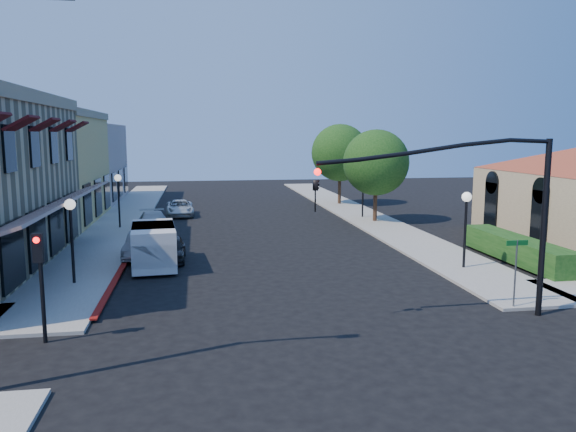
{
  "coord_description": "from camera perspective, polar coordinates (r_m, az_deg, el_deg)",
  "views": [
    {
      "loc": [
        -3.41,
        -15.41,
        6.14
      ],
      "look_at": [
        0.45,
        8.5,
        2.6
      ],
      "focal_mm": 35.0,
      "sensor_mm": 36.0,
      "label": 1
    }
  ],
  "objects": [
    {
      "name": "parked_car_d",
      "position": [
        43.27,
        -10.93,
        0.8
      ],
      "size": [
        2.16,
        4.37,
        1.19
      ],
      "primitive_type": "imported",
      "rotation": [
        0.0,
        0.0,
        0.04
      ],
      "color": "silver",
      "rests_on": "ground"
    },
    {
      "name": "hedge",
      "position": [
        29.36,
        22.13,
        -4.38
      ],
      "size": [
        1.4,
        8.0,
        1.1
      ],
      "primitive_type": "cube",
      "color": "#133E11",
      "rests_on": "ground"
    },
    {
      "name": "yellow_stucco_building",
      "position": [
        43.2,
        -25.48,
        4.41
      ],
      "size": [
        10.0,
        12.0,
        7.6
      ],
      "primitive_type": "cube",
      "color": "tan",
      "rests_on": "ground"
    },
    {
      "name": "lamppost_right_near",
      "position": [
        26.49,
        17.64,
        0.54
      ],
      "size": [
        0.44,
        0.44,
        3.57
      ],
      "color": "black",
      "rests_on": "ground"
    },
    {
      "name": "parked_car_a",
      "position": [
        28.0,
        -11.84,
        -3.29
      ],
      "size": [
        1.4,
        3.49,
        1.19
      ],
      "primitive_type": "imported",
      "rotation": [
        0.0,
        0.0,
        0.0
      ],
      "color": "black",
      "rests_on": "ground"
    },
    {
      "name": "ground",
      "position": [
        16.94,
        3.17,
        -12.95
      ],
      "size": [
        120.0,
        120.0,
        0.0
      ],
      "primitive_type": "plane",
      "color": "black",
      "rests_on": "ground"
    },
    {
      "name": "pink_stucco_building",
      "position": [
        54.83,
        -21.98,
        4.96
      ],
      "size": [
        10.0,
        12.0,
        7.0
      ],
      "primitive_type": "cube",
      "color": "#C09A91",
      "rests_on": "ground"
    },
    {
      "name": "parked_car_b",
      "position": [
        29.07,
        -14.52,
        -2.83
      ],
      "size": [
        1.73,
        4.08,
        1.31
      ],
      "primitive_type": "imported",
      "rotation": [
        0.0,
        0.0,
        -0.09
      ],
      "color": "#989B9D",
      "rests_on": "ground"
    },
    {
      "name": "lamppost_left_near",
      "position": [
        24.2,
        -21.2,
        -0.34
      ],
      "size": [
        0.44,
        0.44,
        3.57
      ],
      "color": "black",
      "rests_on": "ground"
    },
    {
      "name": "signal_mast_arm",
      "position": [
        19.39,
        19.46,
        1.76
      ],
      "size": [
        8.01,
        0.39,
        6.0
      ],
      "color": "black",
      "rests_on": "ground"
    },
    {
      "name": "sidewalk_right",
      "position": [
        44.54,
        6.77,
        0.41
      ],
      "size": [
        3.5,
        50.0,
        0.12
      ],
      "primitive_type": "cube",
      "color": "gray",
      "rests_on": "ground"
    },
    {
      "name": "street_tree_a",
      "position": [
        39.41,
        8.94,
        5.39
      ],
      "size": [
        4.56,
        4.56,
        6.48
      ],
      "color": "#312013",
      "rests_on": "ground"
    },
    {
      "name": "lamppost_right_far",
      "position": [
        41.32,
        7.63,
        3.52
      ],
      "size": [
        0.44,
        0.44,
        3.57
      ],
      "color": "black",
      "rests_on": "ground"
    },
    {
      "name": "curb_red_strip",
      "position": [
        24.46,
        -17.17,
        -6.61
      ],
      "size": [
        0.25,
        10.0,
        0.06
      ],
      "primitive_type": "cube",
      "color": "maroon",
      "rests_on": "ground"
    },
    {
      "name": "street_name_sign",
      "position": [
        21.19,
        22.15,
        -4.41
      ],
      "size": [
        0.8,
        0.06,
        2.5
      ],
      "color": "#595B5E",
      "rests_on": "ground"
    },
    {
      "name": "secondary_signal",
      "position": [
        17.85,
        -23.91,
        -4.78
      ],
      "size": [
        0.28,
        0.42,
        3.32
      ],
      "color": "black",
      "rests_on": "ground"
    },
    {
      "name": "white_van",
      "position": [
        26.7,
        -13.49,
        -2.73
      ],
      "size": [
        2.27,
        4.56,
        1.96
      ],
      "color": "silver",
      "rests_on": "ground"
    },
    {
      "name": "street_tree_b",
      "position": [
        48.99,
        5.3,
        6.42
      ],
      "size": [
        4.94,
        4.94,
        7.02
      ],
      "color": "#312013",
      "rests_on": "ground"
    },
    {
      "name": "sidewalk_left",
      "position": [
        43.18,
        -16.18,
        -0.11
      ],
      "size": [
        3.5,
        50.0,
        0.12
      ],
      "primitive_type": "cube",
      "color": "gray",
      "rests_on": "ground"
    },
    {
      "name": "parked_car_c",
      "position": [
        35.94,
        -13.51,
        -0.69
      ],
      "size": [
        2.36,
        4.73,
        1.32
      ],
      "primitive_type": "imported",
      "rotation": [
        0.0,
        0.0,
        0.11
      ],
      "color": "#BBBBB9",
      "rests_on": "ground"
    },
    {
      "name": "lamppost_left_far",
      "position": [
        37.91,
        -16.86,
        2.81
      ],
      "size": [
        0.44,
        0.44,
        3.57
      ],
      "color": "black",
      "rests_on": "ground"
    }
  ]
}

